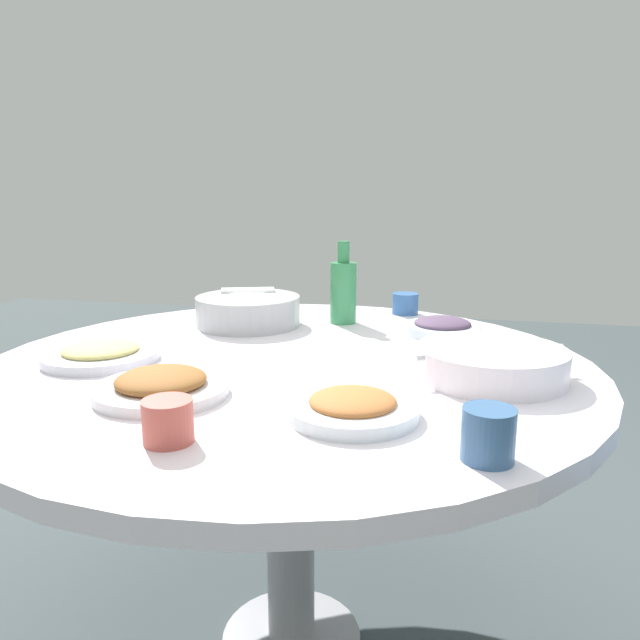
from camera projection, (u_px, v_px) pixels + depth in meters
round_dining_table at (289, 398)px, 1.32m from camera, size 1.31×1.31×0.72m
rice_bowl at (248, 310)px, 1.62m from camera, size 0.28×0.28×0.09m
soup_bowl at (491, 364)px, 1.16m from camera, size 0.29×0.29×0.06m
dish_noodles at (101, 353)px, 1.29m from camera, size 0.25×0.25×0.04m
dish_eggplant at (442, 327)px, 1.53m from camera, size 0.20×0.20×0.04m
dish_stirfry at (161, 385)px, 1.07m from camera, size 0.24×0.24×0.05m
dish_tofu_braise at (353, 407)px, 0.97m from camera, size 0.22×0.22×0.04m
green_bottle at (343, 290)px, 1.64m from camera, size 0.07×0.07×0.23m
tea_cup_near at (488, 435)px, 0.81m from camera, size 0.07×0.07×0.07m
tea_cup_far at (405, 304)px, 1.78m from camera, size 0.08×0.08×0.06m
tea_cup_side at (168, 421)px, 0.87m from camera, size 0.07×0.07×0.06m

